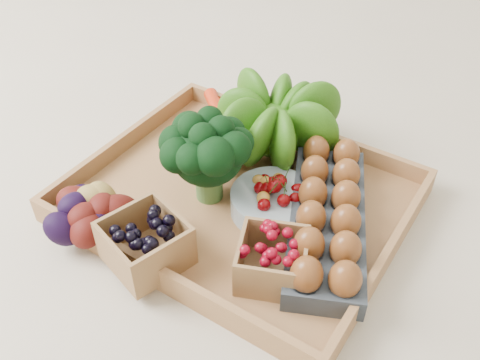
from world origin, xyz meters
The scene contains 10 objects.
ground centered at (0.00, 0.00, 0.00)m, with size 4.00×4.00×0.00m, color beige.
tray centered at (0.00, 0.00, 0.01)m, with size 0.55×0.45×0.01m, color #A67545.
carrots centered at (-0.13, 0.13, 0.04)m, with size 0.19×0.14×0.05m, color red, non-canonical shape.
lettuce centered at (-0.02, 0.15, 0.10)m, with size 0.16×0.16×0.16m, color #20500C.
broccoli centered at (-0.05, -0.02, 0.08)m, with size 0.16×0.16×0.12m, color black, non-canonical shape.
cherry_bowl centered at (0.06, 0.01, 0.03)m, with size 0.15×0.15×0.04m, color #8C9EA5.
egg_carton centered at (0.16, 0.01, 0.03)m, with size 0.12×0.34×0.04m, color #383E48.
potatoes centered at (-0.18, -0.19, 0.06)m, with size 0.15×0.15×0.08m, color #3F0D0A, non-canonical shape.
punnet_blackberry centered at (-0.05, -0.19, 0.05)m, with size 0.11×0.11×0.08m, color black.
punnet_raspberry centered at (0.13, -0.12, 0.05)m, with size 0.10×0.10×0.07m, color maroon.
Camera 1 is at (0.38, -0.58, 0.66)m, focal length 40.00 mm.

